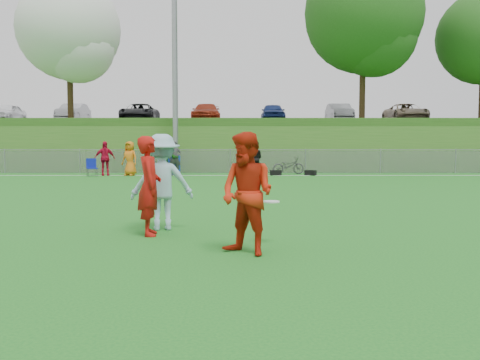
{
  "coord_description": "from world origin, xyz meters",
  "views": [
    {
      "loc": [
        0.47,
        -8.4,
        1.68
      ],
      "look_at": [
        0.48,
        0.5,
        1.04
      ],
      "focal_mm": 40.0,
      "sensor_mm": 36.0,
      "label": 1
    }
  ],
  "objects_px": {
    "recycling_bin": "(174,165)",
    "player_red_center": "(247,194)",
    "player_red_left": "(149,186)",
    "bicycle": "(288,166)",
    "player_blue": "(162,182)",
    "frisbee": "(271,202)"
  },
  "relations": [
    {
      "from": "recycling_bin",
      "to": "player_red_center",
      "type": "bearing_deg",
      "value": -79.93
    },
    {
      "from": "player_red_left",
      "to": "bicycle",
      "type": "bearing_deg",
      "value": -23.97
    },
    {
      "from": "player_red_left",
      "to": "player_blue",
      "type": "bearing_deg",
      "value": -23.53
    },
    {
      "from": "player_red_left",
      "to": "bicycle",
      "type": "relative_size",
      "value": 1.07
    },
    {
      "from": "frisbee",
      "to": "player_red_left",
      "type": "bearing_deg",
      "value": 158.66
    },
    {
      "from": "bicycle",
      "to": "frisbee",
      "type": "bearing_deg",
      "value": 159.2
    },
    {
      "from": "player_red_left",
      "to": "recycling_bin",
      "type": "bearing_deg",
      "value": -5.38
    },
    {
      "from": "player_red_center",
      "to": "bicycle",
      "type": "xyz_separation_m",
      "value": [
        2.41,
        19.53,
        -0.48
      ]
    },
    {
      "from": "frisbee",
      "to": "bicycle",
      "type": "distance_m",
      "value": 18.82
    },
    {
      "from": "recycling_bin",
      "to": "frisbee",
      "type": "bearing_deg",
      "value": -78.3
    },
    {
      "from": "player_red_center",
      "to": "player_red_left",
      "type": "bearing_deg",
      "value": 175.39
    },
    {
      "from": "player_red_center",
      "to": "player_blue",
      "type": "bearing_deg",
      "value": 164.12
    },
    {
      "from": "player_red_center",
      "to": "frisbee",
      "type": "xyz_separation_m",
      "value": [
        0.41,
        0.82,
        -0.21
      ]
    },
    {
      "from": "player_red_center",
      "to": "player_blue",
      "type": "relative_size",
      "value": 1.0
    },
    {
      "from": "player_red_left",
      "to": "recycling_bin",
      "type": "distance_m",
      "value": 17.97
    },
    {
      "from": "player_blue",
      "to": "frisbee",
      "type": "relative_size",
      "value": 6.77
    },
    {
      "from": "player_blue",
      "to": "bicycle",
      "type": "height_order",
      "value": "player_blue"
    },
    {
      "from": "player_red_center",
      "to": "bicycle",
      "type": "relative_size",
      "value": 1.1
    },
    {
      "from": "player_red_left",
      "to": "player_blue",
      "type": "distance_m",
      "value": 0.63
    },
    {
      "from": "frisbee",
      "to": "recycling_bin",
      "type": "xyz_separation_m",
      "value": [
        -3.88,
        18.71,
        -0.22
      ]
    },
    {
      "from": "player_red_center",
      "to": "frisbee",
      "type": "distance_m",
      "value": 0.94
    },
    {
      "from": "player_red_left",
      "to": "bicycle",
      "type": "height_order",
      "value": "player_red_left"
    }
  ]
}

